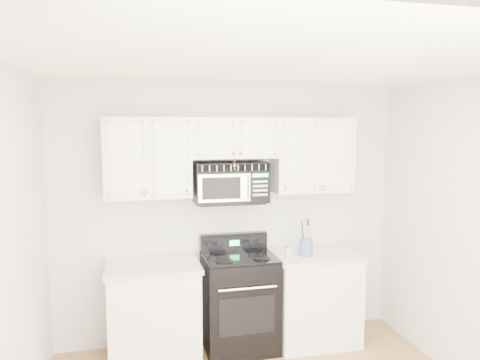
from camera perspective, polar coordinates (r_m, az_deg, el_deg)
name	(u,v)px	position (r m, az deg, el deg)	size (l,w,h in m)	color
room	(286,262)	(3.14, 5.68, -9.89)	(3.51, 3.51, 2.61)	#976C42
base_cabinet_left	(154,315)	(4.64, -10.47, -15.87)	(0.86, 0.65, 0.92)	beige
base_cabinet_right	(313,300)	(4.97, 8.89, -14.25)	(0.86, 0.65, 0.92)	beige
range	(239,300)	(4.74, -0.08, -14.47)	(0.69, 0.63, 1.10)	black
upper_cabinets	(233,152)	(4.55, -0.85, 3.38)	(2.44, 0.37, 0.75)	beige
microwave	(231,182)	(4.55, -1.16, -0.25)	(0.71, 0.40, 0.39)	black
utensil_crock	(306,247)	(4.69, 8.04, -8.04)	(0.14, 0.14, 0.36)	#47537D
shaker_salt	(291,249)	(4.75, 6.29, -8.36)	(0.04, 0.04, 0.09)	silver
shaker_pepper	(288,250)	(4.68, 5.88, -8.53)	(0.04, 0.04, 0.10)	silver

